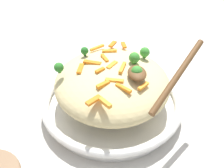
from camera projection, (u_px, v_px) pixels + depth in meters
name	position (u px, v px, depth m)	size (l,w,h in m)	color
ground_plane	(112.00, 109.00, 0.63)	(2.40, 2.40, 0.00)	beige
serving_bowl	(112.00, 102.00, 0.61)	(0.36, 0.36, 0.04)	white
pasta_mound	(112.00, 82.00, 0.57)	(0.29, 0.28, 0.09)	#DBC689
carrot_piece_0	(94.00, 100.00, 0.46)	(0.03, 0.01, 0.01)	orange
carrot_piece_1	(113.00, 65.00, 0.54)	(0.03, 0.01, 0.01)	orange
carrot_piece_2	(109.00, 51.00, 0.60)	(0.04, 0.01, 0.01)	orange
carrot_piece_3	(114.00, 81.00, 0.50)	(0.04, 0.01, 0.01)	orange
carrot_piece_4	(124.00, 45.00, 0.63)	(0.03, 0.01, 0.01)	orange
carrot_piece_5	(80.00, 68.00, 0.55)	(0.04, 0.01, 0.01)	orange
carrot_piece_6	(105.00, 58.00, 0.57)	(0.03, 0.01, 0.01)	orange
carrot_piece_7	(103.00, 85.00, 0.49)	(0.03, 0.01, 0.01)	orange
carrot_piece_8	(105.00, 103.00, 0.45)	(0.03, 0.01, 0.01)	orange
carrot_piece_9	(143.00, 86.00, 0.49)	(0.03, 0.01, 0.01)	orange
carrot_piece_10	(123.00, 88.00, 0.49)	(0.04, 0.01, 0.01)	orange
carrot_piece_11	(113.00, 44.00, 0.64)	(0.03, 0.01, 0.01)	orange
carrot_piece_12	(122.00, 68.00, 0.53)	(0.04, 0.01, 0.01)	orange
carrot_piece_13	(92.00, 63.00, 0.56)	(0.04, 0.01, 0.01)	orange
carrot_piece_14	(100.00, 70.00, 0.53)	(0.02, 0.01, 0.01)	orange
carrot_piece_15	(97.00, 48.00, 0.62)	(0.04, 0.01, 0.01)	orange
broccoli_floret_0	(137.00, 72.00, 0.50)	(0.02, 0.02, 0.03)	#377928
broccoli_floret_1	(59.00, 68.00, 0.53)	(0.02, 0.02, 0.02)	#296820
broccoli_floret_2	(134.00, 58.00, 0.55)	(0.03, 0.03, 0.03)	#377928
broccoli_floret_3	(85.00, 51.00, 0.59)	(0.02, 0.02, 0.02)	#205B1C
broccoli_floret_4	(145.00, 52.00, 0.58)	(0.02, 0.02, 0.03)	#377928
serving_spoon	(152.00, 74.00, 0.48)	(0.16, 0.15, 0.08)	brown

